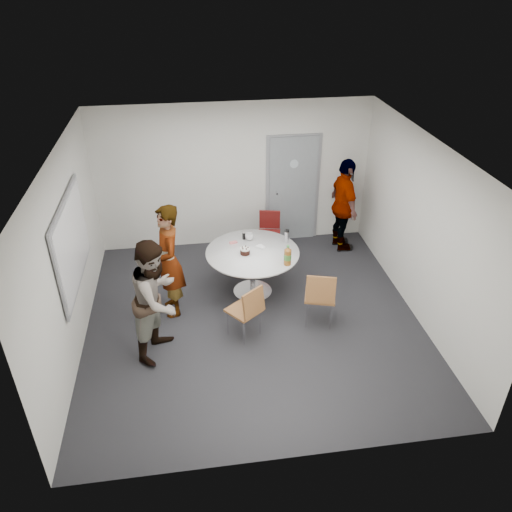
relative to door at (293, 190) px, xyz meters
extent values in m
plane|color=#242327|center=(-1.10, -2.48, -1.03)|extent=(5.00, 5.00, 0.00)
plane|color=silver|center=(-1.10, -2.48, 1.67)|extent=(5.00, 5.00, 0.00)
plane|color=silver|center=(-1.10, 0.02, 0.32)|extent=(5.00, 0.00, 5.00)
plane|color=silver|center=(-3.60, -2.48, 0.32)|extent=(0.00, 5.00, 5.00)
plane|color=silver|center=(1.40, -2.48, 0.32)|extent=(0.00, 5.00, 5.00)
plane|color=silver|center=(-1.10, -4.98, 0.32)|extent=(5.00, 0.00, 5.00)
cube|color=gray|center=(0.00, -0.01, 0.00)|extent=(0.90, 0.05, 2.05)
cube|color=gray|center=(0.00, 0.01, 0.00)|extent=(1.02, 0.04, 2.12)
cylinder|color=#B2BFC6|center=(0.00, -0.04, 0.52)|extent=(0.16, 0.01, 0.16)
cylinder|color=silver|center=(-0.32, -0.07, -0.01)|extent=(0.04, 0.14, 0.04)
cube|color=gray|center=(-3.56, -2.28, 0.42)|extent=(0.03, 1.90, 1.25)
cube|color=white|center=(-3.54, -2.28, 0.42)|extent=(0.01, 1.78, 1.13)
cylinder|color=white|center=(-1.01, -1.74, -0.27)|extent=(1.49, 1.49, 0.03)
cylinder|color=silver|center=(-1.01, -1.74, -0.64)|extent=(0.09, 0.09, 0.73)
cylinder|color=silver|center=(-1.01, -1.74, -1.01)|extent=(0.64, 0.64, 0.02)
cylinder|color=white|center=(-1.13, -1.81, -0.25)|extent=(0.20, 0.20, 0.01)
cylinder|color=black|center=(-1.13, -1.81, -0.20)|extent=(0.15, 0.15, 0.08)
cylinder|color=white|center=(-1.13, -1.81, -0.15)|extent=(0.16, 0.16, 0.02)
cylinder|color=#945820|center=(-0.54, -2.20, -0.12)|extent=(0.11, 0.11, 0.25)
cylinder|color=#427F32|center=(-0.54, -2.20, -0.11)|extent=(0.11, 0.11, 0.09)
cone|color=#945820|center=(-0.54, -2.20, 0.03)|extent=(0.10, 0.10, 0.05)
cylinder|color=#448F40|center=(-0.54, -2.20, 0.07)|extent=(0.04, 0.04, 0.03)
imported|color=white|center=(-1.01, -1.35, -0.20)|extent=(0.19, 0.19, 0.11)
cylinder|color=black|center=(-1.09, -1.32, -0.19)|extent=(0.05, 0.05, 0.12)
cylinder|color=silver|center=(-0.41, -1.52, -0.15)|extent=(0.07, 0.07, 0.19)
cylinder|color=black|center=(-0.41, -1.52, -0.04)|extent=(0.08, 0.08, 0.03)
cube|color=#DE6F71|center=(-1.28, -1.43, -0.24)|extent=(0.14, 0.09, 0.02)
ellipsoid|color=white|center=(-0.86, -1.64, -0.23)|extent=(0.18, 0.18, 0.03)
cube|color=brown|center=(-1.28, -2.80, -0.58)|extent=(0.58, 0.58, 0.03)
cube|color=brown|center=(-1.16, -2.96, -0.36)|extent=(0.36, 0.31, 0.39)
cylinder|color=silver|center=(-1.26, -2.57, -0.80)|extent=(0.02, 0.02, 0.44)
cylinder|color=silver|center=(-1.52, -2.78, -0.80)|extent=(0.02, 0.02, 0.44)
cylinder|color=silver|center=(-1.05, -2.83, -0.80)|extent=(0.02, 0.02, 0.44)
cylinder|color=silver|center=(-1.31, -3.04, -0.80)|extent=(0.02, 0.02, 0.44)
cube|color=brown|center=(-0.12, -2.65, -0.55)|extent=(0.55, 0.55, 0.04)
cube|color=brown|center=(-0.18, -2.85, -0.31)|extent=(0.43, 0.21, 0.42)
cylinder|color=silver|center=(0.10, -2.53, -0.79)|extent=(0.02, 0.02, 0.47)
cylinder|color=silver|center=(-0.25, -2.43, -0.79)|extent=(0.02, 0.02, 0.47)
cylinder|color=silver|center=(0.00, -2.87, -0.79)|extent=(0.02, 0.02, 0.47)
cylinder|color=silver|center=(-0.34, -2.77, -0.79)|extent=(0.02, 0.02, 0.47)
cube|color=#5C1412|center=(-0.54, -0.61, -0.60)|extent=(0.47, 0.47, 0.03)
cube|color=#5C1412|center=(-0.50, -0.42, -0.38)|extent=(0.39, 0.16, 0.38)
cylinder|color=silver|center=(-0.74, -0.73, -0.81)|extent=(0.02, 0.02, 0.43)
cylinder|color=silver|center=(-0.42, -0.80, -0.81)|extent=(0.02, 0.02, 0.43)
cylinder|color=silver|center=(-0.67, -0.41, -0.81)|extent=(0.02, 0.02, 0.43)
cylinder|color=silver|center=(-0.35, -0.48, -0.81)|extent=(0.02, 0.02, 0.43)
imported|color=#A5C6EA|center=(-2.31, -2.06, -0.13)|extent=(0.55, 0.73, 1.80)
imported|color=white|center=(-2.46, -2.96, -0.15)|extent=(0.97, 1.06, 1.75)
imported|color=black|center=(0.85, -0.53, -0.14)|extent=(0.51, 1.07, 1.77)
camera|label=1|loc=(-1.94, -8.48, 3.76)|focal=35.00mm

